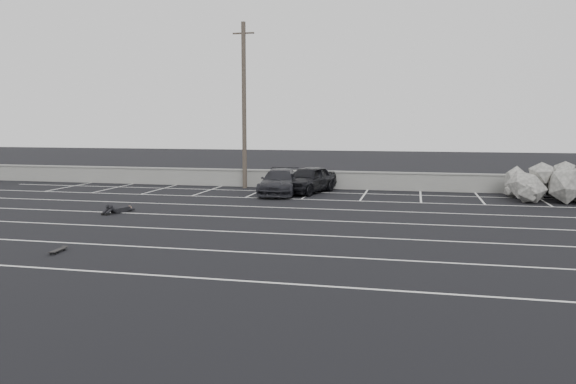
% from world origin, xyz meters
% --- Properties ---
extents(ground, '(120.00, 120.00, 0.00)m').
position_xyz_m(ground, '(0.00, 0.00, 0.00)').
color(ground, black).
rests_on(ground, ground).
extents(seawall, '(50.00, 0.45, 1.06)m').
position_xyz_m(seawall, '(0.00, 14.00, 0.55)').
color(seawall, gray).
rests_on(seawall, ground).
extents(stall_lines, '(36.00, 20.05, 0.01)m').
position_xyz_m(stall_lines, '(-0.08, 4.41, 0.00)').
color(stall_lines, silver).
rests_on(stall_lines, ground).
extents(car_left, '(3.01, 4.75, 1.51)m').
position_xyz_m(car_left, '(0.86, 11.75, 0.75)').
color(car_left, black).
rests_on(car_left, ground).
extents(car_right, '(2.33, 4.88, 1.37)m').
position_xyz_m(car_right, '(-0.55, 10.70, 0.69)').
color(car_right, black).
rests_on(car_right, ground).
extents(utility_pole, '(1.30, 0.26, 9.74)m').
position_xyz_m(utility_pole, '(-3.31, 13.20, 4.93)').
color(utility_pole, '#4C4238').
rests_on(utility_pole, ground).
extents(trash_bin, '(0.57, 0.57, 0.82)m').
position_xyz_m(trash_bin, '(1.75, 13.60, 0.42)').
color(trash_bin, '#27282A').
rests_on(trash_bin, ground).
extents(riprap_pile, '(6.35, 4.69, 1.67)m').
position_xyz_m(riprap_pile, '(13.78, 11.18, 0.62)').
color(riprap_pile, '#A09E96').
rests_on(riprap_pile, ground).
extents(person, '(1.86, 2.54, 0.43)m').
position_xyz_m(person, '(-5.89, 3.25, 0.21)').
color(person, black).
rests_on(person, ground).
extents(skateboard, '(0.24, 0.74, 0.09)m').
position_xyz_m(skateboard, '(-3.85, -4.29, 0.07)').
color(skateboard, black).
rests_on(skateboard, ground).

